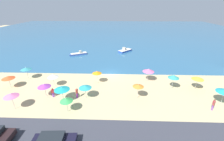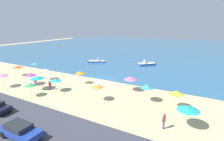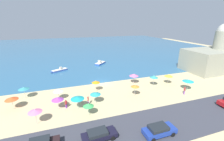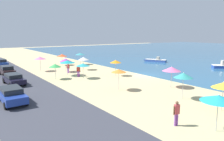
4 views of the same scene
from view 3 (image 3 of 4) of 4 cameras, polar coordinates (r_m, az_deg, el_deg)
name	(u,v)px [view 3 (image 3 of 4)]	position (r m, az deg, el deg)	size (l,w,h in m)	color
ground_plane	(102,83)	(37.48, -4.01, -4.75)	(160.00, 160.00, 0.00)	tan
sea	(77,47)	(90.04, -13.04, 8.53)	(150.00, 110.00, 0.05)	#2E6188
coastal_road	(134,130)	(22.90, 8.39, -21.67)	(80.00, 8.00, 0.06)	#383A43
beach_umbrella_0	(169,75)	(38.44, 20.78, -1.78)	(1.96, 1.96, 2.55)	#B2B2B7
beach_umbrella_1	(11,98)	(31.35, -33.96, -8.83)	(2.13, 2.13, 2.33)	#B2B2B7
beach_umbrella_2	(58,99)	(27.79, -20.03, -10.05)	(2.04, 2.04, 2.30)	#B2B2B7
beach_umbrella_3	(154,77)	(36.10, 15.68, -2.25)	(1.88, 1.88, 2.72)	#B2B2B7
beach_umbrella_4	(96,82)	(32.52, -6.19, -4.30)	(1.76, 1.76, 2.50)	#B2B2B7
beach_umbrella_5	(58,90)	(30.80, -19.87, -7.08)	(1.90, 1.90, 2.36)	#B2B2B7
beach_umbrella_6	(88,105)	(24.75, -8.96, -12.85)	(1.74, 1.74, 2.25)	#B2B2B7
beach_umbrella_7	(188,81)	(36.79, 27.04, -3.43)	(2.35, 2.35, 2.57)	#B2B2B7
beach_umbrella_8	(135,86)	(30.58, 8.79, -5.85)	(1.73, 1.73, 2.51)	#B2B2B7
beach_umbrella_9	(134,75)	(36.60, 8.34, -1.69)	(2.21, 2.21, 2.59)	#B2B2B7
beach_umbrella_10	(77,98)	(26.70, -13.04, -10.14)	(2.32, 2.32, 2.43)	#B2B2B7
beach_umbrella_11	(95,94)	(27.97, -6.34, -8.74)	(1.99, 1.99, 2.26)	#B2B2B7
beach_umbrella_12	(35,111)	(25.13, -27.32, -13.51)	(1.97, 1.97, 2.56)	#B2B2B7
beach_umbrella_13	(24,88)	(34.07, -30.64, -5.82)	(2.02, 2.02, 2.50)	#B2B2B7
bather_0	(185,90)	(34.86, 25.92, -6.69)	(0.29, 0.56, 1.81)	purple
bather_1	(66,103)	(28.10, -17.12, -11.88)	(0.48, 0.39, 1.64)	purple
bather_2	(88,100)	(28.20, -9.12, -10.92)	(0.32, 0.55, 1.79)	purple
parked_car_0	(99,135)	(21.02, -5.05, -23.14)	(4.60, 2.10, 1.34)	black
parked_car_3	(159,130)	(22.42, 17.50, -20.80)	(4.51, 2.01, 1.45)	navy
skiff_nearshore	(60,70)	(48.53, -19.36, 0.15)	(4.96, 3.34, 1.20)	#37549E
skiff_offshore	(100,63)	(53.62, -4.47, 2.88)	(4.51, 4.51, 1.44)	#2B4BA6
harbor_fortress	(213,56)	(55.24, 34.05, 4.54)	(13.93, 10.20, 14.10)	gray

